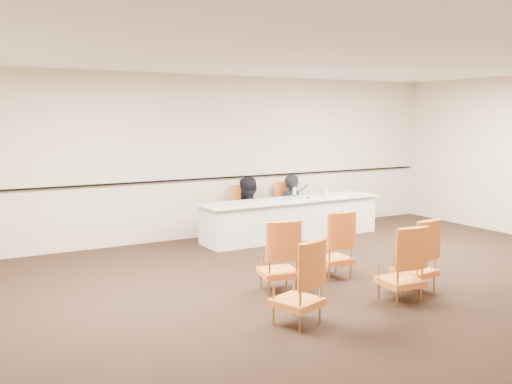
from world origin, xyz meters
TOP-DOWN VIEW (x-y plane):
  - floor at (0.00, 0.00)m, footprint 10.00×10.00m
  - ceiling at (0.00, 0.00)m, footprint 10.00×10.00m
  - wall_back at (0.00, 4.00)m, footprint 10.00×0.04m
  - wall_rail at (0.00, 3.96)m, footprint 9.80×0.04m
  - panel_table at (1.15, 3.13)m, footprint 3.61×0.92m
  - panelist_main at (1.47, 3.68)m, footprint 0.62×0.43m
  - panelist_main_chair at (1.47, 3.68)m, footprint 0.51×0.51m
  - panelist_second at (0.48, 3.66)m, footprint 0.96×0.84m
  - panelist_second_chair at (0.48, 3.66)m, footprint 0.51×0.51m
  - papers at (1.50, 3.04)m, footprint 0.34×0.28m
  - microphone at (1.45, 3.09)m, footprint 0.13×0.23m
  - water_bottle at (1.20, 3.12)m, footprint 0.08×0.08m
  - drinking_glass at (1.39, 3.04)m, footprint 0.08×0.08m
  - coffee_cup at (1.91, 3.08)m, footprint 0.09×0.09m
  - aud_chair_front_left at (-0.79, 0.44)m, footprint 0.60×0.60m
  - aud_chair_front_mid at (0.21, 0.62)m, footprint 0.52×0.52m
  - aud_chair_back_left at (-1.24, -0.67)m, footprint 0.64×0.64m
  - aud_chair_back_mid at (0.29, -0.64)m, footprint 0.54×0.54m
  - aud_chair_back_right at (0.76, -0.40)m, footprint 0.56×0.56m

SIDE VIEW (x-z plane):
  - floor at x=0.00m, z-range 0.00..0.00m
  - panelist_second at x=0.48m, z-range -0.55..1.12m
  - panelist_main at x=1.47m, z-range -0.49..1.12m
  - panel_table at x=1.15m, z-range 0.00..0.72m
  - panelist_main_chair at x=1.47m, z-range 0.00..0.95m
  - panelist_second_chair at x=0.48m, z-range 0.00..0.95m
  - aud_chair_front_left at x=-0.79m, z-range 0.00..0.95m
  - aud_chair_front_mid at x=0.21m, z-range 0.00..0.95m
  - aud_chair_back_left at x=-1.24m, z-range 0.00..0.95m
  - aud_chair_back_mid at x=0.29m, z-range 0.00..0.95m
  - aud_chair_back_right at x=0.76m, z-range 0.00..0.95m
  - papers at x=1.50m, z-range 0.72..0.72m
  - drinking_glass at x=1.39m, z-range 0.72..0.82m
  - coffee_cup at x=1.91m, z-range 0.72..0.84m
  - water_bottle at x=1.20m, z-range 0.72..0.96m
  - microphone at x=1.45m, z-range 0.72..1.03m
  - wall_rail at x=0.00m, z-range 1.09..1.11m
  - wall_back at x=0.00m, z-range 0.00..3.00m
  - ceiling at x=0.00m, z-range 3.00..3.00m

